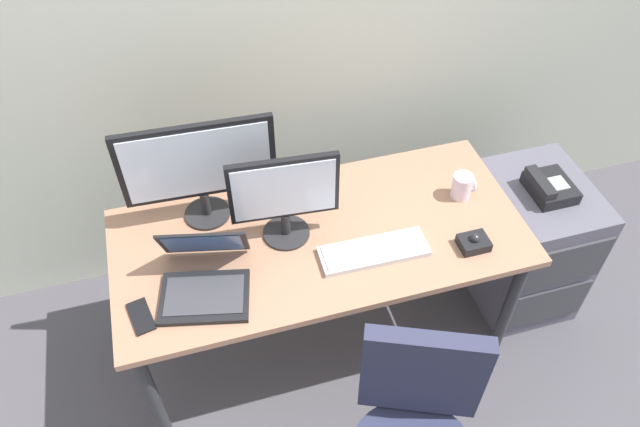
{
  "coord_description": "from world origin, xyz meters",
  "views": [
    {
      "loc": [
        -0.43,
        -1.5,
        2.51
      ],
      "look_at": [
        0.0,
        0.0,
        0.86
      ],
      "focal_mm": 34.41,
      "sensor_mm": 36.0,
      "label": 1
    }
  ],
  "objects_px": {
    "file_cabinet": "(527,243)",
    "monitor_side": "(284,195)",
    "desk_phone": "(549,187)",
    "coffee_mug": "(462,186)",
    "laptop": "(204,277)",
    "cell_phone": "(141,316)",
    "trackball_mouse": "(474,242)",
    "monitor_main": "(198,166)",
    "keyboard": "(374,251)"
  },
  "relations": [
    {
      "from": "file_cabinet",
      "to": "laptop",
      "type": "bearing_deg",
      "value": -174.74
    },
    {
      "from": "laptop",
      "to": "cell_phone",
      "type": "height_order",
      "value": "laptop"
    },
    {
      "from": "desk_phone",
      "to": "coffee_mug",
      "type": "xyz_separation_m",
      "value": [
        -0.38,
        0.05,
        0.06
      ]
    },
    {
      "from": "desk_phone",
      "to": "laptop",
      "type": "xyz_separation_m",
      "value": [
        -1.46,
        -0.12,
        0.06
      ]
    },
    {
      "from": "monitor_main",
      "to": "keyboard",
      "type": "relative_size",
      "value": 1.39
    },
    {
      "from": "file_cabinet",
      "to": "monitor_side",
      "type": "relative_size",
      "value": 1.71
    },
    {
      "from": "coffee_mug",
      "to": "file_cabinet",
      "type": "bearing_deg",
      "value": -4.8
    },
    {
      "from": "keyboard",
      "to": "coffee_mug",
      "type": "distance_m",
      "value": 0.49
    },
    {
      "from": "desk_phone",
      "to": "keyboard",
      "type": "height_order",
      "value": "desk_phone"
    },
    {
      "from": "monitor_main",
      "to": "cell_phone",
      "type": "bearing_deg",
      "value": -125.16
    },
    {
      "from": "laptop",
      "to": "monitor_side",
      "type": "bearing_deg",
      "value": 25.43
    },
    {
      "from": "desk_phone",
      "to": "monitor_main",
      "type": "xyz_separation_m",
      "value": [
        -1.4,
        0.23,
        0.27
      ]
    },
    {
      "from": "trackball_mouse",
      "to": "coffee_mug",
      "type": "relative_size",
      "value": 1.02
    },
    {
      "from": "laptop",
      "to": "monitor_main",
      "type": "bearing_deg",
      "value": 80.29
    },
    {
      "from": "monitor_side",
      "to": "laptop",
      "type": "relative_size",
      "value": 1.05
    },
    {
      "from": "keyboard",
      "to": "cell_phone",
      "type": "bearing_deg",
      "value": -176.81
    },
    {
      "from": "trackball_mouse",
      "to": "monitor_side",
      "type": "bearing_deg",
      "value": 158.93
    },
    {
      "from": "monitor_main",
      "to": "keyboard",
      "type": "bearing_deg",
      "value": -33.14
    },
    {
      "from": "file_cabinet",
      "to": "trackball_mouse",
      "type": "bearing_deg",
      "value": -153.55
    },
    {
      "from": "laptop",
      "to": "coffee_mug",
      "type": "relative_size",
      "value": 3.55
    },
    {
      "from": "monitor_side",
      "to": "trackball_mouse",
      "type": "relative_size",
      "value": 3.67
    },
    {
      "from": "monitor_side",
      "to": "trackball_mouse",
      "type": "distance_m",
      "value": 0.74
    },
    {
      "from": "file_cabinet",
      "to": "coffee_mug",
      "type": "relative_size",
      "value": 6.38
    },
    {
      "from": "monitor_side",
      "to": "desk_phone",
      "type": "bearing_deg",
      "value": -2.11
    },
    {
      "from": "file_cabinet",
      "to": "cell_phone",
      "type": "xyz_separation_m",
      "value": [
        -1.7,
        -0.21,
        0.4
      ]
    },
    {
      "from": "monitor_main",
      "to": "trackball_mouse",
      "type": "bearing_deg",
      "value": -25.19
    },
    {
      "from": "laptop",
      "to": "cell_phone",
      "type": "relative_size",
      "value": 2.7
    },
    {
      "from": "monitor_main",
      "to": "monitor_side",
      "type": "distance_m",
      "value": 0.34
    },
    {
      "from": "coffee_mug",
      "to": "desk_phone",
      "type": "bearing_deg",
      "value": -7.33
    },
    {
      "from": "monitor_side",
      "to": "cell_phone",
      "type": "distance_m",
      "value": 0.65
    },
    {
      "from": "coffee_mug",
      "to": "monitor_main",
      "type": "bearing_deg",
      "value": 170.0
    },
    {
      "from": "monitor_main",
      "to": "laptop",
      "type": "relative_size",
      "value": 1.5
    },
    {
      "from": "keyboard",
      "to": "desk_phone",
      "type": "bearing_deg",
      "value": 9.76
    },
    {
      "from": "desk_phone",
      "to": "trackball_mouse",
      "type": "xyz_separation_m",
      "value": [
        -0.46,
        -0.21,
        0.03
      ]
    },
    {
      "from": "monitor_side",
      "to": "coffee_mug",
      "type": "distance_m",
      "value": 0.75
    },
    {
      "from": "monitor_side",
      "to": "laptop",
      "type": "xyz_separation_m",
      "value": [
        -0.34,
        -0.16,
        -0.16
      ]
    },
    {
      "from": "monitor_main",
      "to": "monitor_side",
      "type": "height_order",
      "value": "monitor_main"
    },
    {
      "from": "keyboard",
      "to": "laptop",
      "type": "xyz_separation_m",
      "value": [
        -0.63,
        0.02,
        0.04
      ]
    },
    {
      "from": "keyboard",
      "to": "trackball_mouse",
      "type": "distance_m",
      "value": 0.38
    },
    {
      "from": "cell_phone",
      "to": "keyboard",
      "type": "bearing_deg",
      "value": -8.42
    },
    {
      "from": "desk_phone",
      "to": "coffee_mug",
      "type": "height_order",
      "value": "coffee_mug"
    },
    {
      "from": "monitor_main",
      "to": "laptop",
      "type": "bearing_deg",
      "value": -99.71
    },
    {
      "from": "monitor_main",
      "to": "trackball_mouse",
      "type": "height_order",
      "value": "monitor_main"
    },
    {
      "from": "keyboard",
      "to": "laptop",
      "type": "relative_size",
      "value": 1.08
    },
    {
      "from": "desk_phone",
      "to": "monitor_main",
      "type": "distance_m",
      "value": 1.44
    },
    {
      "from": "monitor_main",
      "to": "coffee_mug",
      "type": "bearing_deg",
      "value": -10.0
    },
    {
      "from": "file_cabinet",
      "to": "cell_phone",
      "type": "relative_size",
      "value": 4.86
    },
    {
      "from": "laptop",
      "to": "trackball_mouse",
      "type": "height_order",
      "value": "laptop"
    },
    {
      "from": "laptop",
      "to": "desk_phone",
      "type": "bearing_deg",
      "value": 4.65
    },
    {
      "from": "keyboard",
      "to": "laptop",
      "type": "height_order",
      "value": "laptop"
    }
  ]
}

